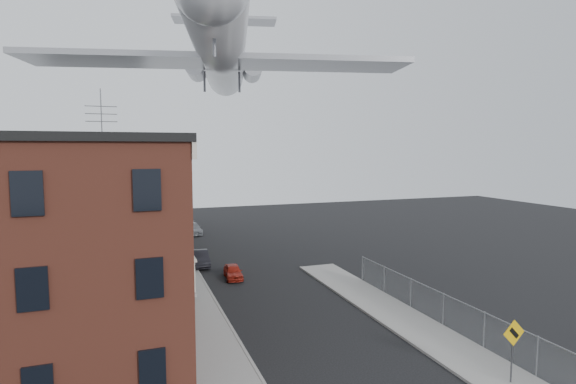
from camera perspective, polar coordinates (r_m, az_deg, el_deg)
name	(u,v)px	position (r m, az deg, el deg)	size (l,w,h in m)	color
sidewalk_left	(175,263)	(39.95, -14.18, -8.73)	(3.00, 62.00, 0.12)	gray
sidewalk_right	(409,323)	(27.04, 15.09, -15.71)	(3.00, 26.00, 0.12)	gray
curb_left	(192,261)	(40.10, -12.09, -8.61)	(0.15, 62.00, 0.14)	gray
curb_right	(386,326)	(26.29, 12.39, -16.26)	(0.15, 26.00, 0.14)	gray
corner_building	(60,254)	(22.26, -26.98, -7.03)	(10.31, 12.30, 12.15)	#3B1C13
row_house_a	(81,222)	(31.56, -24.79, -3.45)	(11.98, 7.00, 10.30)	slate
row_house_b	(89,208)	(38.47, -23.90, -1.89)	(11.98, 7.00, 10.30)	gray
row_house_c	(95,199)	(45.41, -23.29, -0.81)	(11.98, 7.00, 10.30)	slate
row_house_d	(99,192)	(52.37, -22.84, -0.01)	(11.98, 7.00, 10.30)	gray
row_house_e	(103,187)	(59.33, -22.49, 0.60)	(11.98, 7.00, 10.30)	slate
chainlink_fence	(443,309)	(26.83, 19.11, -13.87)	(0.06, 18.06, 1.90)	gray
warning_sign	(513,341)	(21.50, 26.68, -16.59)	(1.10, 0.11, 2.80)	#515156
utility_pole	(180,220)	(33.17, -13.50, -3.48)	(1.80, 0.26, 9.00)	black
street_tree	(172,217)	(43.15, -14.50, -3.09)	(3.22, 3.20, 5.20)	black
car_near	(233,272)	(34.65, -7.00, -9.99)	(1.25, 3.12, 1.06)	#A12114
car_mid	(200,258)	(38.59, -11.14, -8.28)	(1.36, 3.91, 1.29)	black
car_far	(192,228)	(53.04, -12.06, -4.54)	(1.78, 4.38, 1.27)	slate
airplane	(221,52)	(36.27, -8.45, 17.19)	(27.30, 31.21, 8.98)	silver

